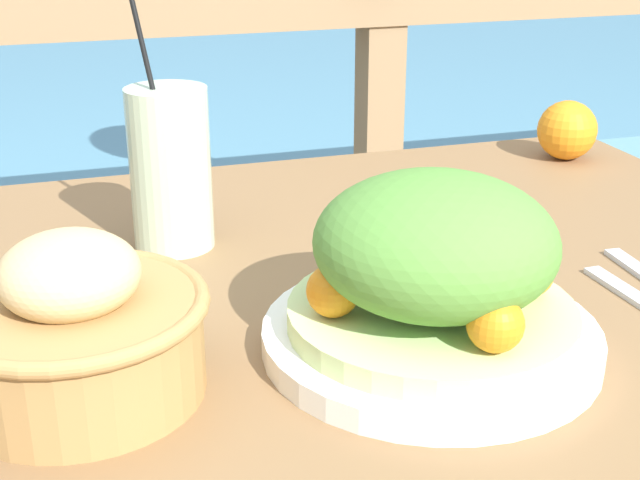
# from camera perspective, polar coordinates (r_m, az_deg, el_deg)

# --- Properties ---
(patio_table) EXTENTS (1.23, 0.95, 0.75)m
(patio_table) POSITION_cam_1_polar(r_m,az_deg,el_deg) (0.74, -5.22, -12.93)
(patio_table) COLOR olive
(patio_table) RESTS_ON ground_plane
(railing_fence) EXTENTS (2.80, 0.08, 0.95)m
(railing_fence) POSITION_cam_1_polar(r_m,az_deg,el_deg) (1.53, -12.47, 6.25)
(railing_fence) COLOR #937551
(railing_fence) RESTS_ON ground_plane
(sea_backdrop) EXTENTS (12.00, 4.00, 0.45)m
(sea_backdrop) POSITION_cam_1_polar(r_m,az_deg,el_deg) (4.06, -15.61, 8.88)
(sea_backdrop) COLOR #568EA8
(sea_backdrop) RESTS_ON ground_plane
(salad_plate) EXTENTS (0.26, 0.26, 0.14)m
(salad_plate) POSITION_cam_1_polar(r_m,az_deg,el_deg) (0.67, 7.29, -2.42)
(salad_plate) COLOR white
(salad_plate) RESTS_ON patio_table
(drink_glass) EXTENTS (0.08, 0.08, 0.25)m
(drink_glass) POSITION_cam_1_polar(r_m,az_deg,el_deg) (0.87, -9.55, 4.52)
(drink_glass) COLOR beige
(drink_glass) RESTS_ON patio_table
(bread_basket) EXTENTS (0.19, 0.19, 0.12)m
(bread_basket) POSITION_cam_1_polar(r_m,az_deg,el_deg) (0.64, -15.38, -5.53)
(bread_basket) COLOR #AD7F47
(bread_basket) RESTS_ON patio_table
(orange_near_glass) EXTENTS (0.08, 0.08, 0.08)m
(orange_near_glass) POSITION_cam_1_polar(r_m,az_deg,el_deg) (1.20, 15.54, 6.79)
(orange_near_glass) COLOR orange
(orange_near_glass) RESTS_ON patio_table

